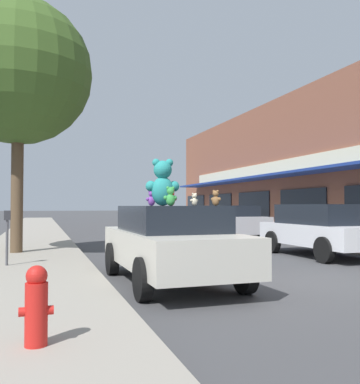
{
  "coord_description": "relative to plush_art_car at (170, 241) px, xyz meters",
  "views": [
    {
      "loc": [
        -5.33,
        -7.52,
        1.55
      ],
      "look_at": [
        -1.6,
        3.94,
        1.94
      ],
      "focal_mm": 40.0,
      "sensor_mm": 36.0,
      "label": 1
    }
  ],
  "objects": [
    {
      "name": "sidewalk_near",
      "position": [
        -2.77,
        -0.7,
        -0.75
      ],
      "size": [
        2.97,
        90.0,
        0.17
      ],
      "color": "gray",
      "rests_on": "ground_plane"
    },
    {
      "name": "plush_art_car",
      "position": [
        0.0,
        0.0,
        0.0
      ],
      "size": [
        2.11,
        4.59,
        1.55
      ],
      "rotation": [
        0.0,
        0.0,
        0.02
      ],
      "color": "beige",
      "rests_on": "ground_plane"
    },
    {
      "name": "ground_plane",
      "position": [
        2.85,
        -0.7,
        -0.83
      ],
      "size": [
        260.0,
        260.0,
        0.0
      ],
      "primitive_type": "plane",
      "color": "#424244"
    },
    {
      "name": "teddy_bear_purple",
      "position": [
        -0.11,
        1.11,
        0.89
      ],
      "size": [
        0.27,
        0.17,
        0.36
      ],
      "rotation": [
        0.0,
        0.0,
        3.32
      ],
      "color": "purple",
      "rests_on": "plush_art_car"
    },
    {
      "name": "fire_hydrant",
      "position": [
        -2.51,
        -3.74,
        -0.27
      ],
      "size": [
        0.33,
        0.22,
        0.79
      ],
      "color": "red",
      "rests_on": "sidewalk_near"
    },
    {
      "name": "teddy_bear_cream",
      "position": [
        0.54,
        0.09,
        0.84
      ],
      "size": [
        0.2,
        0.14,
        0.27
      ],
      "rotation": [
        0.0,
        0.0,
        3.47
      ],
      "color": "beige",
      "rests_on": "plush_art_car"
    },
    {
      "name": "teddy_bear_giant",
      "position": [
        -0.12,
        0.16,
        1.18
      ],
      "size": [
        0.72,
        0.47,
        0.96
      ],
      "rotation": [
        0.0,
        0.0,
        2.97
      ],
      "color": "teal",
      "rests_on": "plush_art_car"
    },
    {
      "name": "teddy_bear_red",
      "position": [
        -0.11,
        -0.42,
        0.87
      ],
      "size": [
        0.2,
        0.23,
        0.32
      ],
      "rotation": [
        0.0,
        0.0,
        2.21
      ],
      "color": "red",
      "rests_on": "plush_art_car"
    },
    {
      "name": "parked_car_far_center",
      "position": [
        5.71,
        2.87,
        0.03
      ],
      "size": [
        2.07,
        4.34,
        1.59
      ],
      "color": "silver",
      "rests_on": "ground_plane"
    },
    {
      "name": "teddy_bear_brown",
      "position": [
        0.65,
        -0.79,
        0.86
      ],
      "size": [
        0.19,
        0.22,
        0.3
      ],
      "rotation": [
        0.0,
        0.0,
        2.15
      ],
      "color": "olive",
      "rests_on": "plush_art_car"
    },
    {
      "name": "street_tree",
      "position": [
        -3.16,
        5.37,
        4.73
      ],
      "size": [
        4.37,
        4.37,
        7.6
      ],
      "color": "brown",
      "rests_on": "sidewalk_near"
    },
    {
      "name": "parking_meter",
      "position": [
        -3.22,
        2.47,
        0.14
      ],
      "size": [
        0.14,
        0.1,
        1.27
      ],
      "color": "#4C4C51",
      "rests_on": "sidewalk_near"
    },
    {
      "name": "teddy_bear_green",
      "position": [
        -0.34,
        -1.14,
        0.88
      ],
      "size": [
        0.25,
        0.15,
        0.34
      ],
      "rotation": [
        0.0,
        0.0,
        3.19
      ],
      "color": "green",
      "rests_on": "plush_art_car"
    },
    {
      "name": "parked_car_far_right",
      "position": [
        5.71,
        9.69,
        0.03
      ],
      "size": [
        2.17,
        4.51,
        1.56
      ],
      "color": "#B7B7BC",
      "rests_on": "ground_plane"
    }
  ]
}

